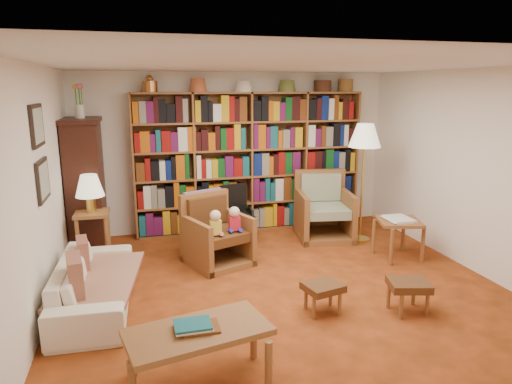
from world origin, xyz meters
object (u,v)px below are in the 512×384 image
object	(u,v)px
side_table_lamp	(93,226)
side_table_papers	(399,226)
wheelchair	(235,217)
floor_lamp	(365,140)
armchair_leather	(217,234)
footstool_a	(323,289)
armchair_sage	(322,212)
footstool_b	(409,287)
sofa	(94,283)
coffee_table	(198,336)

from	to	relation	value
side_table_lamp	side_table_papers	size ratio (longest dim) A/B	1.04
wheelchair	floor_lamp	bearing A→B (deg)	-11.85
armchair_leather	footstool_a	bearing A→B (deg)	-64.45
armchair_leather	footstool_a	distance (m)	1.87
side_table_lamp	wheelchair	size ratio (longest dim) A/B	0.81
floor_lamp	side_table_papers	xyz separation A→B (m)	(0.15, -0.80, -1.06)
side_table_lamp	wheelchair	bearing A→B (deg)	9.57
armchair_sage	wheelchair	xyz separation A→B (m)	(-1.36, 0.04, 0.01)
armchair_sage	wheelchair	size ratio (longest dim) A/B	1.17
side_table_papers	footstool_b	distance (m)	1.59
side_table_lamp	armchair_leather	distance (m)	1.61
side_table_papers	armchair_leather	bearing A→B (deg)	168.25
sofa	armchair_sage	xyz separation A→B (m)	(3.23, 1.60, 0.12)
wheelchair	floor_lamp	size ratio (longest dim) A/B	0.49
side_table_lamp	armchair_sage	bearing A→B (deg)	5.05
side_table_lamp	coffee_table	bearing A→B (deg)	-71.03
armchair_leather	footstool_b	bearing A→B (deg)	-48.74
side_table_lamp	footstool_a	size ratio (longest dim) A/B	1.60
footstool_a	side_table_papers	bearing A→B (deg)	36.73
side_table_lamp	side_table_papers	bearing A→B (deg)	-12.14
armchair_leather	wheelchair	size ratio (longest dim) A/B	1.16
armchair_leather	coffee_table	world-z (taller)	armchair_leather
wheelchair	armchair_sage	bearing A→B (deg)	-1.59
side_table_lamp	armchair_sage	size ratio (longest dim) A/B	0.69
side_table_lamp	wheelchair	distance (m)	2.00
floor_lamp	footstool_b	distance (m)	2.59
sofa	floor_lamp	bearing A→B (deg)	-69.26
wheelchair	footstool_b	world-z (taller)	wheelchair
armchair_leather	floor_lamp	world-z (taller)	floor_lamp
coffee_table	side_table_lamp	bearing A→B (deg)	108.97
footstool_a	armchair_sage	bearing A→B (deg)	67.65
coffee_table	side_table_papers	bearing A→B (deg)	34.10
armchair_leather	footstool_b	distance (m)	2.52
side_table_lamp	floor_lamp	distance (m)	3.95
side_table_lamp	footstool_b	xyz separation A→B (m)	(3.23, -2.25, -0.23)
wheelchair	side_table_papers	xyz separation A→B (m)	(1.99, -1.18, 0.06)
floor_lamp	side_table_papers	distance (m)	1.34
floor_lamp	side_table_papers	size ratio (longest dim) A/B	2.64
footstool_a	coffee_table	bearing A→B (deg)	-149.12
floor_lamp	wheelchair	bearing A→B (deg)	168.15
sofa	coffee_table	bearing A→B (deg)	-148.30
footstool_b	armchair_leather	bearing A→B (deg)	131.26
sofa	side_table_lamp	world-z (taller)	side_table_lamp
wheelchair	armchair_leather	bearing A→B (deg)	-120.32
side_table_lamp	side_table_papers	world-z (taller)	side_table_lamp
side_table_papers	footstool_a	distance (m)	1.99
side_table_lamp	coffee_table	world-z (taller)	side_table_lamp
side_table_lamp	armchair_leather	xyz separation A→B (m)	(1.57, -0.35, -0.13)
armchair_sage	floor_lamp	world-z (taller)	floor_lamp
wheelchair	footstool_a	size ratio (longest dim) A/B	1.99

